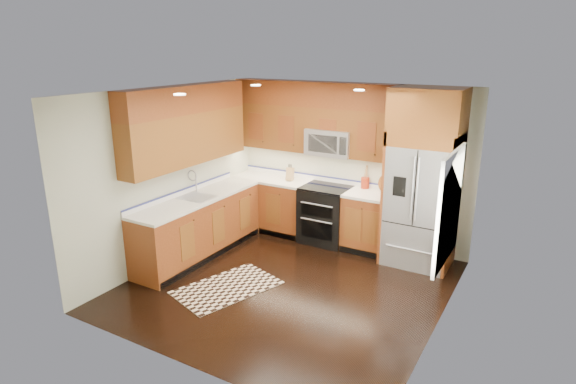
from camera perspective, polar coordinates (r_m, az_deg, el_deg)
The scene contains 16 objects.
ground at distance 6.69m, azimuth -0.04°, elevation -11.02°, with size 4.00×4.00×0.00m, color black.
wall_back at distance 7.92m, azimuth 7.27°, elevation 3.39°, with size 4.00×0.02×2.60m, color #B2B8A6.
wall_left at distance 7.36m, azimuth -13.63°, elevation 2.01°, with size 0.02×4.00×2.60m, color #B2B8A6.
wall_right at distance 5.51m, azimuth 18.27°, elevation -3.40°, with size 0.02×4.00×2.60m, color #B2B8A6.
window at distance 5.67m, azimuth 18.58°, elevation -1.79°, with size 0.04×1.10×1.30m.
base_cabinets at distance 7.81m, azimuth -4.55°, elevation -3.25°, with size 2.85×3.00×0.90m.
countertop at distance 7.67m, azimuth -3.26°, elevation 0.12°, with size 2.86×3.01×0.04m.
upper_cabinets at distance 7.52m, azimuth -3.49°, elevation 8.41°, with size 2.85×3.00×1.15m.
range at distance 7.96m, azimuth 4.45°, elevation -2.69°, with size 0.76×0.67×0.95m.
microwave at distance 7.76m, azimuth 5.07°, elevation 5.91°, with size 0.76×0.40×0.42m.
refrigerator at distance 7.18m, azimuth 15.67°, elevation 1.51°, with size 0.98×0.75×2.60m.
sink_faucet at distance 7.43m, azimuth -10.79°, elevation -0.14°, with size 0.54×0.44×0.37m.
rug at distance 6.68m, azimuth -7.23°, elevation -11.15°, with size 0.81×1.36×0.01m, color black.
knife_block at distance 8.17m, azimuth 0.24°, elevation 2.17°, with size 0.12×0.16×0.28m.
utensil_crock at distance 7.81m, azimuth 9.13°, elevation 1.37°, with size 0.14×0.14×0.38m.
cutting_board at distance 7.69m, azimuth 11.44°, elevation 0.06°, with size 0.28×0.28×0.02m, color brown.
Camera 1 is at (2.97, -5.11, 3.13)m, focal length 30.00 mm.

